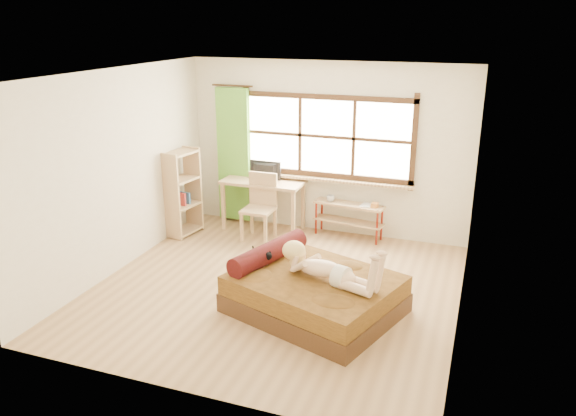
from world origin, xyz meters
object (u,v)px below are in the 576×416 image
at_px(bed, 312,291).
at_px(pipe_shelf, 349,213).
at_px(woman, 327,259).
at_px(desk, 263,187).
at_px(chair, 261,203).
at_px(bookshelf, 182,192).
at_px(kitten, 261,256).

distance_m(bed, pipe_shelf, 2.45).
bearing_deg(woman, bed, -179.84).
height_order(desk, chair, chair).
bearing_deg(bookshelf, pipe_shelf, 25.17).
relative_size(bed, pipe_shelf, 1.91).
bearing_deg(chair, kitten, -67.05).
bearing_deg(chair, bed, -53.07).
height_order(woman, pipe_shelf, woman).
distance_m(desk, bookshelf, 1.29).
bearing_deg(kitten, bed, 11.43).
distance_m(woman, kitten, 0.90).
relative_size(bed, kitten, 8.02).
bearing_deg(kitten, desk, 130.19).
bearing_deg(bookshelf, kitten, -30.20).
height_order(woman, chair, chair).
distance_m(bed, kitten, 0.75).
xyz_separation_m(desk, pipe_shelf, (1.41, 0.12, -0.31)).
xyz_separation_m(woman, chair, (-1.65, 2.03, -0.15)).
bearing_deg(bookshelf, bed, -23.73).
relative_size(kitten, chair, 0.26).
bearing_deg(desk, woman, -53.36).
height_order(bed, pipe_shelf, bed).
bearing_deg(pipe_shelf, bookshelf, -155.56).
xyz_separation_m(kitten, chair, (-0.78, 1.88, 0.01)).
xyz_separation_m(bed, woman, (0.19, -0.06, 0.48)).
bearing_deg(bookshelf, woman, -22.91).
bearing_deg(bed, desk, 142.53).
bearing_deg(desk, chair, -73.85).
height_order(chair, pipe_shelf, chair).
distance_m(bed, chair, 2.47).
relative_size(chair, bookshelf, 0.76).
xyz_separation_m(bed, desk, (-1.56, 2.33, 0.47)).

